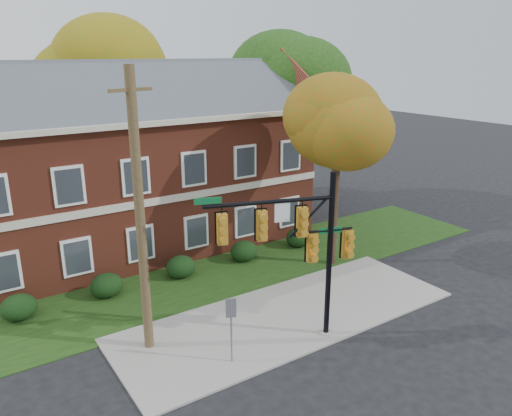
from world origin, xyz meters
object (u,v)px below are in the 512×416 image
traffic_signal (300,241)px  utility_pole (140,216)px  hedge_far_right (298,237)px  tree_right_rear (295,85)px  apartment_building (134,155)px  hedge_center (181,267)px  hedge_left (107,285)px  tree_far_rear (106,73)px  tree_near_right (344,130)px  hedge_far_left (19,307)px  hedge_right (244,251)px  sign_post (231,320)px

traffic_signal → utility_pole: (-4.75, 2.52, 1.07)m
hedge_far_right → tree_right_rear: tree_right_rear is taller
apartment_building → hedge_center: (0.00, -5.25, -4.46)m
hedge_left → tree_far_rear: tree_far_rear is taller
tree_near_right → apartment_building: bearing=131.8°
hedge_left → tree_near_right: bearing=-14.8°
apartment_building → tree_near_right: size_ratio=2.19×
hedge_far_left → hedge_right: same height
traffic_signal → utility_pole: utility_pole is taller
hedge_center → tree_far_rear: (1.34, 13.09, 8.32)m
hedge_far_right → hedge_right: bearing=180.0°
hedge_far_left → tree_far_rear: 17.61m
hedge_right → traffic_signal: bearing=-107.2°
apartment_building → hedge_far_left: (-7.00, -5.25, -4.46)m
tree_far_rear → utility_pole: 18.84m
hedge_far_left → hedge_left: (3.50, 0.00, 0.00)m
hedge_far_left → tree_far_rear: size_ratio=0.12×
hedge_right → hedge_far_right: same height
sign_post → apartment_building: bearing=106.0°
hedge_far_left → tree_right_rear: 20.75m
hedge_far_left → tree_right_rear: (18.31, 6.11, 7.60)m
apartment_building → utility_pole: size_ratio=1.92×
hedge_left → utility_pole: bearing=-89.8°
apartment_building → utility_pole: (-3.48, -9.95, -0.02)m
hedge_center → utility_pole: bearing=-126.6°
tree_right_rear → tree_far_rear: tree_far_rear is taller
tree_far_rear → hedge_right: bearing=-80.6°
hedge_left → hedge_far_left: bearing=180.0°
utility_pole → traffic_signal: bearing=-41.4°
hedge_far_right → tree_far_rear: bearing=113.4°
hedge_far_left → hedge_far_right: same height
tree_far_rear → sign_post: tree_far_rear is taller
tree_far_rear → sign_post: 21.67m
hedge_right → traffic_signal: traffic_signal is taller
tree_right_rear → hedge_left: bearing=-157.6°
hedge_far_right → tree_right_rear: bearing=54.8°
hedge_center → tree_near_right: bearing=-21.4°
tree_right_rear → utility_pole: tree_right_rear is taller
hedge_far_left → hedge_right: size_ratio=1.00×
hedge_far_left → hedge_center: bearing=0.0°
hedge_far_right → sign_post: (-8.51, -7.15, 1.13)m
apartment_building → tree_right_rear: 11.77m
traffic_signal → sign_post: bearing=-162.8°
hedge_left → sign_post: size_ratio=0.57×
tree_right_rear → sign_post: (-12.82, -13.26, -6.46)m
apartment_building → hedge_far_left: size_ratio=13.43×
hedge_far_right → traffic_signal: 9.81m
hedge_far_left → utility_pole: size_ratio=0.14×
tree_right_rear → hedge_far_right: bearing=-125.2°
hedge_far_left → hedge_right: (10.50, 0.00, 0.00)m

